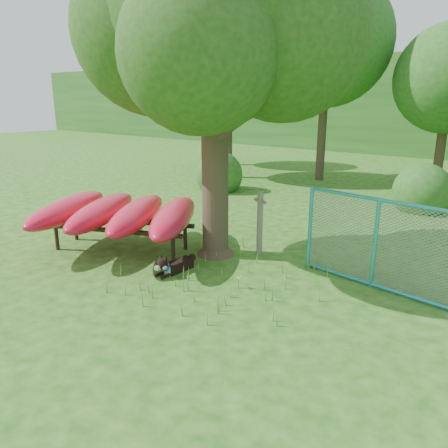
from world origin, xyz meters
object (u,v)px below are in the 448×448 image
Objects in this scene: fence_section at (375,243)px; husky_dog at (173,265)px; oak_tree at (213,22)px; kayak_rack at (119,213)px.

husky_dog is at bearing -144.19° from fence_section.
fence_section is at bearing 6.59° from oak_tree.
fence_section reaches higher than husky_dog.
oak_tree is 5.36m from fence_section.
husky_dog is (1.98, -0.28, -0.73)m from kayak_rack.
husky_dog is (0.09, -1.45, -4.74)m from oak_tree.
oak_tree is 4.59m from kayak_rack.
oak_tree reaches higher than kayak_rack.
oak_tree is 2.50× the size of fence_section.
fence_section is at bearing -7.12° from kayak_rack.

